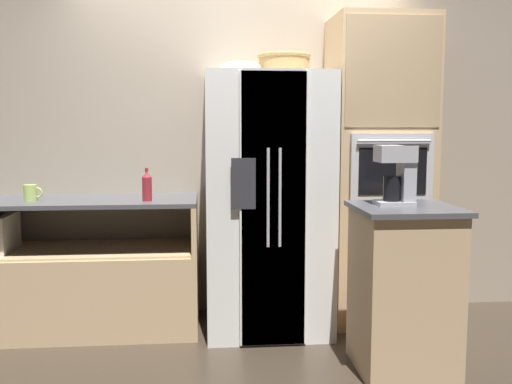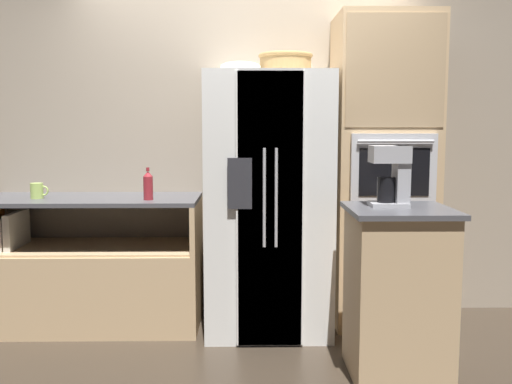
{
  "view_description": "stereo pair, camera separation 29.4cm",
  "coord_description": "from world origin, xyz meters",
  "px_view_note": "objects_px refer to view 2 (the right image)",
  "views": [
    {
      "loc": [
        -0.27,
        -3.95,
        1.45
      ],
      "look_at": [
        0.09,
        -0.04,
        1.0
      ],
      "focal_mm": 40.0,
      "sensor_mm": 36.0,
      "label": 1
    },
    {
      "loc": [
        0.02,
        -3.96,
        1.45
      ],
      "look_at": [
        0.09,
        -0.04,
        1.0
      ],
      "focal_mm": 40.0,
      "sensor_mm": 36.0,
      "label": 2
    }
  ],
  "objects_px": {
    "coffee_maker": "(393,173)",
    "mug": "(37,191)",
    "wall_oven": "(383,172)",
    "wicker_basket": "(285,63)",
    "fruit_bowl": "(241,67)",
    "bottle_tall": "(148,185)",
    "refrigerator": "(268,203)"
  },
  "relations": [
    {
      "from": "fruit_bowl",
      "to": "wall_oven",
      "type": "bearing_deg",
      "value": 10.25
    },
    {
      "from": "refrigerator",
      "to": "mug",
      "type": "height_order",
      "value": "refrigerator"
    },
    {
      "from": "wall_oven",
      "to": "bottle_tall",
      "type": "distance_m",
      "value": 1.68
    },
    {
      "from": "refrigerator",
      "to": "wicker_basket",
      "type": "bearing_deg",
      "value": 13.45
    },
    {
      "from": "wall_oven",
      "to": "wicker_basket",
      "type": "bearing_deg",
      "value": -174.08
    },
    {
      "from": "wall_oven",
      "to": "coffee_maker",
      "type": "distance_m",
      "value": 0.88
    },
    {
      "from": "wall_oven",
      "to": "refrigerator",
      "type": "bearing_deg",
      "value": -172.97
    },
    {
      "from": "fruit_bowl",
      "to": "mug",
      "type": "relative_size",
      "value": 2.17
    },
    {
      "from": "mug",
      "to": "bottle_tall",
      "type": "bearing_deg",
      "value": -6.43
    },
    {
      "from": "wall_oven",
      "to": "mug",
      "type": "relative_size",
      "value": 17.6
    },
    {
      "from": "wicker_basket",
      "to": "coffee_maker",
      "type": "xyz_separation_m",
      "value": [
        0.57,
        -0.79,
        -0.7
      ]
    },
    {
      "from": "coffee_maker",
      "to": "bottle_tall",
      "type": "bearing_deg",
      "value": 156.13
    },
    {
      "from": "wicker_basket",
      "to": "fruit_bowl",
      "type": "bearing_deg",
      "value": -160.3
    },
    {
      "from": "coffee_maker",
      "to": "mug",
      "type": "bearing_deg",
      "value": 161.77
    },
    {
      "from": "refrigerator",
      "to": "coffee_maker",
      "type": "bearing_deg",
      "value": -47.49
    },
    {
      "from": "refrigerator",
      "to": "wall_oven",
      "type": "distance_m",
      "value": 0.87
    },
    {
      "from": "fruit_bowl",
      "to": "coffee_maker",
      "type": "xyz_separation_m",
      "value": [
        0.89,
        -0.68,
        -0.67
      ]
    },
    {
      "from": "refrigerator",
      "to": "wall_oven",
      "type": "height_order",
      "value": "wall_oven"
    },
    {
      "from": "refrigerator",
      "to": "coffee_maker",
      "type": "height_order",
      "value": "refrigerator"
    },
    {
      "from": "wicker_basket",
      "to": "coffee_maker",
      "type": "bearing_deg",
      "value": -53.97
    },
    {
      "from": "bottle_tall",
      "to": "coffee_maker",
      "type": "bearing_deg",
      "value": -23.87
    },
    {
      "from": "refrigerator",
      "to": "bottle_tall",
      "type": "distance_m",
      "value": 0.85
    },
    {
      "from": "wall_oven",
      "to": "fruit_bowl",
      "type": "distance_m",
      "value": 1.28
    },
    {
      "from": "wicker_basket",
      "to": "fruit_bowl",
      "type": "height_order",
      "value": "wicker_basket"
    },
    {
      "from": "wall_oven",
      "to": "bottle_tall",
      "type": "bearing_deg",
      "value": -173.65
    },
    {
      "from": "mug",
      "to": "coffee_maker",
      "type": "height_order",
      "value": "coffee_maker"
    },
    {
      "from": "wicker_basket",
      "to": "refrigerator",
      "type": "bearing_deg",
      "value": -166.55
    },
    {
      "from": "wall_oven",
      "to": "fruit_bowl",
      "type": "bearing_deg",
      "value": -169.75
    },
    {
      "from": "refrigerator",
      "to": "wicker_basket",
      "type": "relative_size",
      "value": 4.8
    },
    {
      "from": "wicker_basket",
      "to": "mug",
      "type": "xyz_separation_m",
      "value": [
        -1.75,
        -0.02,
        -0.89
      ]
    },
    {
      "from": "bottle_tall",
      "to": "refrigerator",
      "type": "bearing_deg",
      "value": 5.66
    },
    {
      "from": "wall_oven",
      "to": "fruit_bowl",
      "type": "xyz_separation_m",
      "value": [
        -1.03,
        -0.19,
        0.73
      ]
    }
  ]
}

